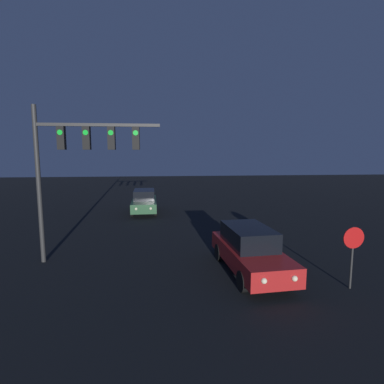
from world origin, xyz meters
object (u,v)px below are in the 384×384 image
at_px(stop_sign, 353,246).
at_px(car_far, 144,201).
at_px(car_near, 250,249).
at_px(traffic_signal_mast, 77,154).

bearing_deg(stop_sign, car_far, 118.74).
relative_size(car_far, stop_sign, 2.32).
height_order(car_near, traffic_signal_mast, traffic_signal_mast).
bearing_deg(car_near, stop_sign, 145.21).
bearing_deg(car_far, car_near, 109.25).
bearing_deg(car_near, car_far, -73.28).
bearing_deg(car_far, stop_sign, 117.05).
xyz_separation_m(car_near, stop_sign, (2.86, -1.69, 0.57)).
bearing_deg(stop_sign, car_near, 149.42).
bearing_deg(car_near, traffic_signal_mast, -20.29).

